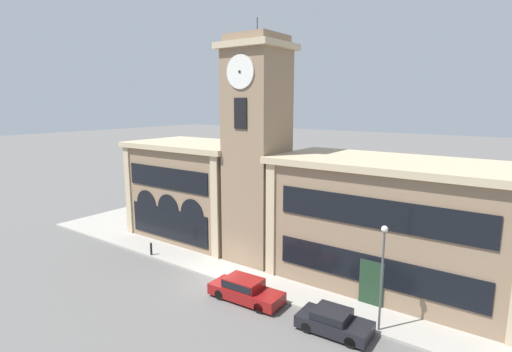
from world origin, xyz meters
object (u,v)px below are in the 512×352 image
(parked_car_near, at_px, (245,289))
(bollard, at_px, (151,249))
(street_lamp, at_px, (383,263))
(parked_car_mid, at_px, (333,321))

(parked_car_near, height_order, bollard, parked_car_near)
(parked_car_near, relative_size, bollard, 4.67)
(parked_car_near, relative_size, street_lamp, 0.83)
(street_lamp, distance_m, bollard, 19.14)
(parked_car_near, height_order, parked_car_mid, parked_car_near)
(parked_car_mid, distance_m, bollard, 16.87)
(parked_car_near, bearing_deg, parked_car_mid, -2.35)
(street_lamp, bearing_deg, bollard, -179.63)
(parked_car_mid, height_order, street_lamp, street_lamp)
(parked_car_near, distance_m, parked_car_mid, 6.10)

